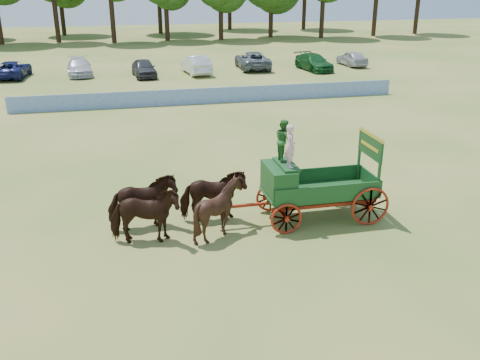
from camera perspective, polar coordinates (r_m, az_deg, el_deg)
name	(u,v)px	position (r m, az deg, el deg)	size (l,w,h in m)	color
ground	(324,207)	(20.20, 8.97, -2.91)	(160.00, 160.00, 0.00)	#A3884A
horse_lead_left	(145,216)	(17.27, -10.14, -3.80)	(1.03, 2.27, 1.92)	black
horse_lead_right	(143,203)	(18.27, -10.35, -2.38)	(1.03, 2.27, 1.92)	black
horse_wheel_left	(219,209)	(17.50, -2.28, -3.10)	(1.55, 1.74, 1.92)	black
horse_wheel_right	(213,196)	(18.50, -2.92, -1.75)	(1.03, 2.27, 1.92)	black
farm_dray	(300,178)	(18.51, 6.46, 0.18)	(6.00, 2.00, 3.60)	#A21F10
sponsor_banner	(212,96)	(36.39, -3.01, 8.99)	(26.00, 0.08, 1.05)	#1B3D96
parked_cars	(152,66)	(48.03, -9.32, 11.95)	(42.69, 7.41, 1.60)	silver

